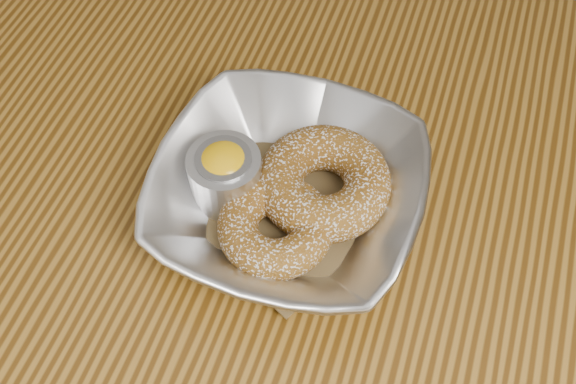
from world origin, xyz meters
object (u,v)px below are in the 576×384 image
(table, at_px, (247,299))
(serving_bowl, at_px, (288,194))
(donut_front, at_px, (276,226))
(donut_back, at_px, (324,182))
(ramekin, at_px, (225,174))

(table, distance_m, serving_bowl, 0.14)
(serving_bowl, relative_size, donut_front, 2.36)
(donut_back, bearing_deg, serving_bowl, -143.08)
(table, bearing_deg, ramekin, 122.53)
(table, height_order, ramekin, ramekin)
(serving_bowl, relative_size, donut_back, 1.97)
(ramekin, bearing_deg, table, -57.47)
(table, relative_size, donut_back, 10.74)
(table, height_order, serving_bowl, serving_bowl)
(serving_bowl, bearing_deg, table, -118.77)
(table, xyz_separation_m, donut_front, (0.03, 0.01, 0.13))
(donut_front, distance_m, ramekin, 0.06)
(donut_front, xyz_separation_m, ramekin, (-0.05, 0.03, 0.01))
(serving_bowl, relative_size, ramekin, 3.63)
(donut_back, xyz_separation_m, donut_front, (-0.02, -0.05, -0.00))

